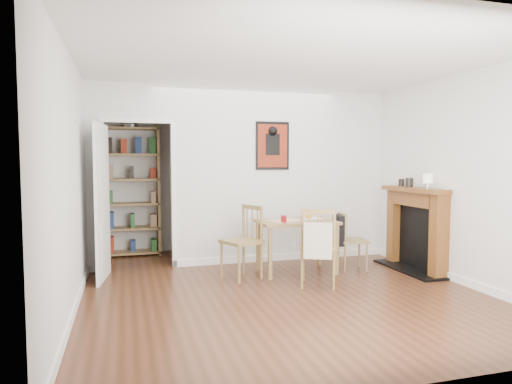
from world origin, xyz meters
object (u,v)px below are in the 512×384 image
object	(u,v)px
mantel_lamp	(428,179)
ceramic_jar_a	(409,183)
chair_right	(351,240)
chair_front	(318,246)
chair_left	(241,242)
dining_table	(296,227)
orange_fruit	(309,216)
ceramic_jar_b	(401,182)
red_glass	(284,219)
bookshelf	(132,192)
notebook	(311,219)
fireplace	(416,226)

from	to	relation	value
mantel_lamp	ceramic_jar_a	size ratio (longest dim) A/B	1.55
chair_right	chair_front	distance (m)	1.02
chair_left	mantel_lamp	xyz separation A→B (m)	(2.41, -0.51, 0.81)
dining_table	chair_right	size ratio (longest dim) A/B	1.31
orange_fruit	ceramic_jar_b	bearing A→B (deg)	-1.02
chair_left	dining_table	bearing A→B (deg)	8.30
ceramic_jar_b	chair_left	bearing A→B (deg)	-176.60
red_glass	mantel_lamp	bearing A→B (deg)	-15.29
red_glass	ceramic_jar_b	world-z (taller)	ceramic_jar_b
chair_left	ceramic_jar_b	distance (m)	2.56
bookshelf	ceramic_jar_a	world-z (taller)	bookshelf
chair_right	orange_fruit	size ratio (longest dim) A/B	9.44
chair_front	notebook	size ratio (longest dim) A/B	3.62
red_glass	ceramic_jar_b	size ratio (longest dim) A/B	0.91
chair_front	ceramic_jar_b	xyz separation A→B (m)	(1.63, 0.74, 0.72)
fireplace	ceramic_jar_a	xyz separation A→B (m)	(-0.09, 0.05, 0.61)
notebook	mantel_lamp	distance (m)	1.63
mantel_lamp	chair_front	bearing A→B (deg)	-177.21
orange_fruit	notebook	world-z (taller)	orange_fruit
orange_fruit	ceramic_jar_a	world-z (taller)	ceramic_jar_a
chair_right	notebook	bearing A→B (deg)	164.28
chair_front	bookshelf	bearing A→B (deg)	130.27
chair_front	bookshelf	world-z (taller)	bookshelf
dining_table	fireplace	size ratio (longest dim) A/B	0.84
ceramic_jar_a	chair_right	bearing A→B (deg)	163.98
chair_front	ceramic_jar_b	distance (m)	1.93
fireplace	ceramic_jar_a	distance (m)	0.62
mantel_lamp	ceramic_jar_b	distance (m)	0.66
orange_fruit	mantel_lamp	bearing A→B (deg)	-26.03
bookshelf	ceramic_jar_b	bearing A→B (deg)	-25.37
chair_front	fireplace	world-z (taller)	fireplace
dining_table	bookshelf	xyz separation A→B (m)	(-2.13, 1.82, 0.40)
fireplace	dining_table	bearing A→B (deg)	168.67
orange_fruit	ceramic_jar_a	size ratio (longest dim) A/B	0.66
dining_table	chair_front	distance (m)	0.72
mantel_lamp	ceramic_jar_a	distance (m)	0.36
dining_table	chair_right	world-z (taller)	chair_right
chair_right	mantel_lamp	bearing A→B (deg)	-35.42
chair_left	ceramic_jar_a	distance (m)	2.49
chair_right	ceramic_jar_a	world-z (taller)	ceramic_jar_a
notebook	fireplace	bearing A→B (deg)	-16.88
chair_left	notebook	xyz separation A→B (m)	(1.06, 0.21, 0.25)
chair_left	orange_fruit	xyz separation A→B (m)	(1.01, 0.17, 0.28)
chair_right	ceramic_jar_b	size ratio (longest dim) A/B	7.74
red_glass	dining_table	bearing A→B (deg)	29.27
ceramic_jar_b	ceramic_jar_a	bearing A→B (deg)	-104.45
notebook	ceramic_jar_b	xyz separation A→B (m)	(1.39, -0.06, 0.49)
chair_right	red_glass	xyz separation A→B (m)	(-1.03, -0.07, 0.35)
bookshelf	mantel_lamp	xyz separation A→B (m)	(3.73, -2.45, 0.26)
red_glass	fireplace	bearing A→B (deg)	-6.10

